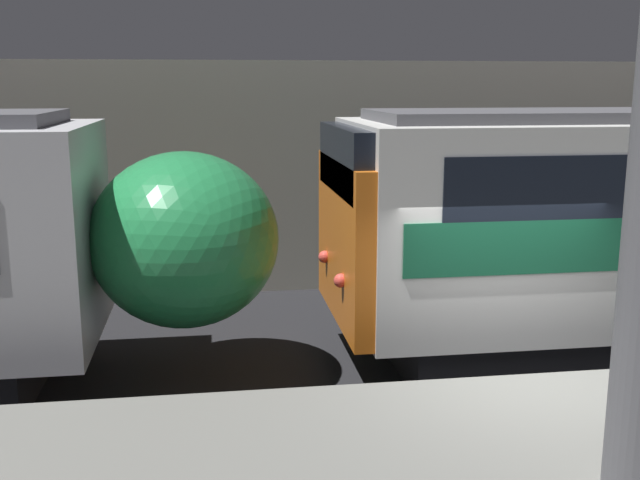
% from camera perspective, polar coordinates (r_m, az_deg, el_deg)
% --- Properties ---
extents(ground_plane, '(120.00, 120.00, 0.00)m').
position_cam_1_polar(ground_plane, '(8.63, 15.99, -15.33)').
color(ground_plane, black).
extents(station_rear_barrier, '(50.00, 0.15, 4.28)m').
position_cam_1_polar(station_rear_barrier, '(14.30, 5.19, 4.84)').
color(station_rear_barrier, '#B2AD9E').
rests_on(station_rear_barrier, ground).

